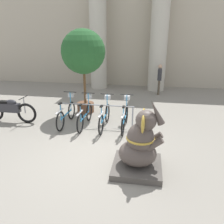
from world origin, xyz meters
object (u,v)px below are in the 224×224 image
at_px(elephant_statue, 140,147).
at_px(bicycle_0, 67,113).
at_px(bicycle_1, 85,115).
at_px(motorcycle, 10,109).
at_px(bicycle_2, 105,116).
at_px(person_pedestrian, 159,77).
at_px(bicycle_3, 125,117).
at_px(potted_tree, 83,54).

bearing_deg(elephant_statue, bicycle_0, 138.40).
height_order(bicycle_1, motorcycle, bicycle_1).
xyz_separation_m(bicycle_0, bicycle_2, (1.39, -0.06, 0.00)).
bearing_deg(motorcycle, person_pedestrian, 41.63).
bearing_deg(bicycle_0, bicycle_3, -0.18).
bearing_deg(bicycle_2, elephant_statue, -60.85).
distance_m(bicycle_1, bicycle_2, 0.70).
relative_size(bicycle_2, person_pedestrian, 1.11).
height_order(bicycle_3, person_pedestrian, person_pedestrian).
relative_size(bicycle_3, motorcycle, 0.86).
height_order(bicycle_2, elephant_statue, elephant_statue).
distance_m(elephant_statue, potted_tree, 4.79).
xyz_separation_m(bicycle_2, potted_tree, (-1.10, 1.44, 1.93)).
bearing_deg(bicycle_0, person_pedestrian, 54.58).
distance_m(bicycle_2, bicycle_3, 0.70).
bearing_deg(bicycle_1, bicycle_0, 176.79).
height_order(bicycle_1, bicycle_2, same).
distance_m(bicycle_1, bicycle_3, 1.39).
relative_size(bicycle_2, motorcycle, 0.86).
xyz_separation_m(bicycle_1, potted_tree, (-0.40, 1.42, 1.93)).
xyz_separation_m(bicycle_1, bicycle_3, (1.39, 0.03, 0.00)).
height_order(bicycle_1, person_pedestrian, person_pedestrian).
bearing_deg(bicycle_0, motorcycle, -176.38).
bearing_deg(bicycle_3, bicycle_1, -178.67).
distance_m(motorcycle, person_pedestrian, 7.32).
relative_size(bicycle_2, bicycle_3, 1.00).
distance_m(bicycle_1, elephant_statue, 3.09).
relative_size(bicycle_0, bicycle_3, 1.00).
height_order(bicycle_2, motorcycle, bicycle_2).
relative_size(bicycle_1, potted_tree, 0.54).
bearing_deg(bicycle_1, elephant_statue, -49.67).
xyz_separation_m(bicycle_0, person_pedestrian, (3.36, 4.72, 0.54)).
bearing_deg(elephant_statue, person_pedestrian, 84.64).
distance_m(person_pedestrian, potted_tree, 4.74).
xyz_separation_m(bicycle_1, elephant_statue, (2.00, -2.35, 0.19)).
bearing_deg(bicycle_0, bicycle_1, -3.21).
bearing_deg(elephant_statue, bicycle_3, 104.23).
bearing_deg(bicycle_2, potted_tree, 127.38).
xyz_separation_m(bicycle_3, potted_tree, (-1.79, 1.39, 1.93)).
height_order(bicycle_0, person_pedestrian, person_pedestrian).
relative_size(elephant_statue, potted_tree, 0.54).
relative_size(bicycle_3, potted_tree, 0.54).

